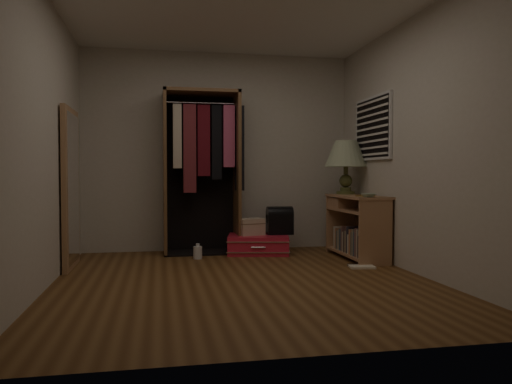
# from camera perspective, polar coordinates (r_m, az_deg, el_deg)

# --- Properties ---
(ground) EXTENTS (4.00, 4.00, 0.00)m
(ground) POSITION_cam_1_polar(r_m,az_deg,el_deg) (4.76, -1.38, -10.09)
(ground) COLOR brown
(ground) RESTS_ON ground
(room_walls) EXTENTS (3.52, 4.02, 2.60)m
(room_walls) POSITION_cam_1_polar(r_m,az_deg,el_deg) (4.74, -0.58, 8.10)
(room_walls) COLOR beige
(room_walls) RESTS_ON ground
(console_bookshelf) EXTENTS (0.42, 1.12, 0.75)m
(console_bookshelf) POSITION_cam_1_polar(r_m,az_deg,el_deg) (6.10, 11.37, -3.66)
(console_bookshelf) COLOR #AB7853
(console_bookshelf) RESTS_ON ground
(open_wardrobe) EXTENTS (1.01, 0.50, 2.05)m
(open_wardrobe) POSITION_cam_1_polar(r_m,az_deg,el_deg) (6.39, -5.97, 3.90)
(open_wardrobe) COLOR brown
(open_wardrobe) RESTS_ON ground
(floor_mirror) EXTENTS (0.06, 0.80, 1.70)m
(floor_mirror) POSITION_cam_1_polar(r_m,az_deg,el_deg) (5.67, -20.40, 0.39)
(floor_mirror) COLOR #A97A52
(floor_mirror) RESTS_ON ground
(pink_suitcase) EXTENTS (0.87, 0.70, 0.24)m
(pink_suitcase) POSITION_cam_1_polar(r_m,az_deg,el_deg) (6.32, 0.26, -5.99)
(pink_suitcase) COLOR red
(pink_suitcase) RESTS_ON ground
(train_case) EXTENTS (0.35, 0.28, 0.23)m
(train_case) POSITION_cam_1_polar(r_m,az_deg,el_deg) (6.29, -0.57, -3.97)
(train_case) COLOR #BFAC92
(train_case) RESTS_ON pink_suitcase
(black_bag) EXTENTS (0.34, 0.23, 0.36)m
(black_bag) POSITION_cam_1_polar(r_m,az_deg,el_deg) (6.39, 2.72, -3.21)
(black_bag) COLOR black
(black_bag) RESTS_ON pink_suitcase
(table_lamp) EXTENTS (0.62, 0.62, 0.67)m
(table_lamp) POSITION_cam_1_polar(r_m,az_deg,el_deg) (6.40, 10.24, 4.18)
(table_lamp) COLOR #484F26
(table_lamp) RESTS_ON console_bookshelf
(brass_tray) EXTENTS (0.28, 0.28, 0.01)m
(brass_tray) POSITION_cam_1_polar(r_m,az_deg,el_deg) (5.84, 12.37, -0.41)
(brass_tray) COLOR #B08F44
(brass_tray) RESTS_ON console_bookshelf
(ceramic_bowl) EXTENTS (0.17, 0.17, 0.04)m
(ceramic_bowl) POSITION_cam_1_polar(r_m,az_deg,el_deg) (5.64, 12.71, -0.37)
(ceramic_bowl) COLOR #A0C1A3
(ceramic_bowl) RESTS_ON console_bookshelf
(white_jug) EXTENTS (0.13, 0.13, 0.18)m
(white_jug) POSITION_cam_1_polar(r_m,az_deg,el_deg) (5.98, -6.68, -6.86)
(white_jug) COLOR silver
(white_jug) RESTS_ON ground
(floor_book) EXTENTS (0.29, 0.25, 0.02)m
(floor_book) POSITION_cam_1_polar(r_m,az_deg,el_deg) (5.54, 11.93, -8.30)
(floor_book) COLOR white
(floor_book) RESTS_ON ground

